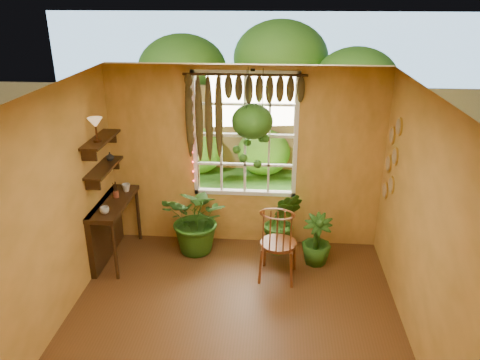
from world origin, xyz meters
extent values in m
plane|color=#5A3419|center=(0.00, 0.00, 0.00)|extent=(4.50, 4.50, 0.00)
plane|color=white|center=(0.00, 0.00, 2.70)|extent=(4.50, 4.50, 0.00)
plane|color=#E7AA4F|center=(0.00, 2.25, 1.35)|extent=(4.00, 0.00, 4.00)
plane|color=#E7AA4F|center=(-2.00, 0.00, 1.35)|extent=(0.00, 4.50, 4.50)
plane|color=#E7AA4F|center=(2.00, 0.00, 1.35)|extent=(0.00, 4.50, 4.50)
cube|color=white|center=(0.00, 2.28, 1.70)|extent=(1.52, 0.10, 1.86)
cube|color=white|center=(0.00, 2.31, 1.70)|extent=(1.38, 0.01, 1.78)
cylinder|color=#33210E|center=(0.00, 2.17, 2.58)|extent=(1.70, 0.04, 0.04)
cube|color=#33210E|center=(-1.80, 1.60, 0.87)|extent=(0.40, 1.20, 0.06)
cube|color=#33210E|center=(-1.96, 1.60, 0.45)|extent=(0.08, 1.18, 0.90)
cylinder|color=#33210E|center=(-1.64, 1.05, 0.43)|extent=(0.05, 0.05, 0.86)
cylinder|color=#33210E|center=(-1.64, 2.15, 0.43)|extent=(0.05, 0.05, 0.86)
cube|color=#33210E|center=(-1.88, 1.60, 1.40)|extent=(0.25, 0.90, 0.04)
cube|color=#33210E|center=(-1.88, 1.60, 1.80)|extent=(0.25, 0.90, 0.04)
cube|color=#245E1A|center=(0.00, 7.25, -0.02)|extent=(14.00, 10.00, 0.04)
cube|color=olive|center=(0.00, 5.45, 0.90)|extent=(12.00, 0.10, 1.80)
plane|color=#8BB9E9|center=(0.00, 9.05, 1.55)|extent=(12.00, 0.00, 12.00)
cylinder|color=brown|center=(0.52, 1.28, 0.51)|extent=(0.54, 0.54, 0.04)
torus|color=brown|center=(0.50, 1.07, 1.06)|extent=(0.46, 0.10, 0.46)
imported|color=#1D4913|center=(-0.65, 1.86, 0.54)|extent=(1.16, 1.07, 1.08)
imported|color=#1D4913|center=(0.57, 1.94, 0.49)|extent=(0.56, 0.46, 0.99)
imported|color=#1D4913|center=(1.06, 1.67, 0.37)|extent=(0.47, 0.47, 0.74)
ellipsoid|color=black|center=(0.12, 1.97, 1.91)|extent=(0.33, 0.33, 0.20)
ellipsoid|color=#1D4913|center=(0.12, 1.97, 1.99)|extent=(0.56, 0.56, 0.48)
imported|color=silver|center=(-1.78, 1.21, 0.95)|extent=(0.13, 0.13, 0.09)
imported|color=beige|center=(-1.72, 1.95, 0.96)|extent=(0.16, 0.16, 0.11)
cylinder|color=brown|center=(-1.80, 1.73, 0.95)|extent=(0.08, 0.08, 0.10)
imported|color=#B2AD99|center=(-1.87, 1.84, 1.48)|extent=(0.13, 0.13, 0.12)
cylinder|color=#553018|center=(-1.86, 1.44, 1.83)|extent=(0.11, 0.11, 0.03)
cylinder|color=#553018|center=(-1.86, 1.44, 1.93)|extent=(0.03, 0.03, 0.19)
cone|color=slate|center=(-1.86, 1.44, 2.07)|extent=(0.19, 0.19, 0.13)
camera|label=1|loc=(0.45, -4.18, 3.65)|focal=35.00mm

